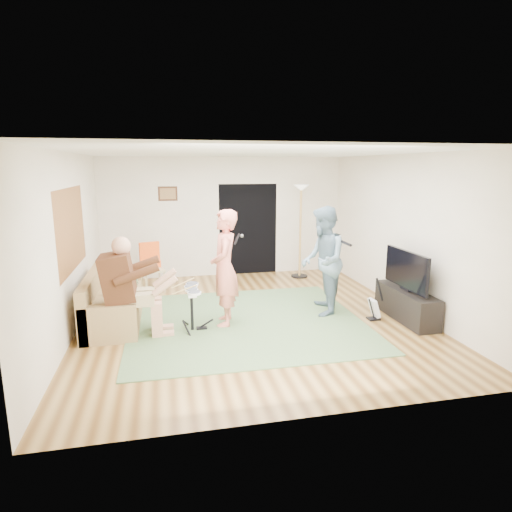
% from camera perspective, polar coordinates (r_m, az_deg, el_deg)
% --- Properties ---
extents(floor, '(6.00, 6.00, 0.00)m').
position_cam_1_polar(floor, '(7.26, -0.70, -8.17)').
color(floor, brown).
rests_on(floor, ground).
extents(walls, '(5.50, 6.00, 2.70)m').
position_cam_1_polar(walls, '(6.92, -0.73, 2.40)').
color(walls, silver).
rests_on(walls, floor).
extents(ceiling, '(6.00, 6.00, 0.00)m').
position_cam_1_polar(ceiling, '(6.83, -0.76, 13.65)').
color(ceiling, white).
rests_on(ceiling, walls).
extents(window_blinds, '(0.00, 2.05, 2.05)m').
position_cam_1_polar(window_blinds, '(7.09, -23.42, 3.29)').
color(window_blinds, '#9C6030').
rests_on(window_blinds, walls).
extents(doorway, '(2.10, 0.00, 2.10)m').
position_cam_1_polar(doorway, '(9.97, -1.06, 3.56)').
color(doorway, black).
rests_on(doorway, walls).
extents(picture_frame, '(0.42, 0.03, 0.32)m').
position_cam_1_polar(picture_frame, '(9.70, -11.68, 8.14)').
color(picture_frame, '#3F2314').
rests_on(picture_frame, walls).
extents(area_rug, '(3.74, 3.45, 0.02)m').
position_cam_1_polar(area_rug, '(7.06, -1.32, -8.70)').
color(area_rug, '#4D6C42').
rests_on(area_rug, floor).
extents(sofa, '(0.81, 1.97, 0.80)m').
position_cam_1_polar(sofa, '(7.36, -19.00, -6.39)').
color(sofa, '#9B7D4D').
rests_on(sofa, floor).
extents(drummer, '(0.98, 0.55, 1.50)m').
position_cam_1_polar(drummer, '(6.60, -16.04, -5.35)').
color(drummer, '#4C2815').
rests_on(drummer, sofa).
extents(drum_kit, '(0.38, 0.69, 0.71)m').
position_cam_1_polar(drum_kit, '(6.68, -8.54, -7.31)').
color(drum_kit, black).
rests_on(drum_kit, floor).
extents(singer, '(0.54, 0.73, 1.84)m').
position_cam_1_polar(singer, '(6.73, -4.22, -1.63)').
color(singer, '#E07361').
rests_on(singer, floor).
extents(microphone, '(0.06, 0.06, 0.24)m').
position_cam_1_polar(microphone, '(6.66, -2.57, 2.25)').
color(microphone, black).
rests_on(microphone, singer).
extents(guitarist, '(0.92, 1.06, 1.85)m').
position_cam_1_polar(guitarist, '(7.30, 8.90, -0.65)').
color(guitarist, slate).
rests_on(guitarist, floor).
extents(guitar_held, '(0.13, 0.60, 0.26)m').
position_cam_1_polar(guitar_held, '(7.31, 10.44, 1.97)').
color(guitar_held, silver).
rests_on(guitar_held, guitarist).
extents(guitar_spare, '(0.26, 0.23, 0.71)m').
position_cam_1_polar(guitar_spare, '(7.36, 15.52, -6.66)').
color(guitar_spare, black).
rests_on(guitar_spare, floor).
extents(torchiere_lamp, '(0.37, 0.37, 2.09)m').
position_cam_1_polar(torchiere_lamp, '(9.64, 5.97, 5.51)').
color(torchiere_lamp, black).
rests_on(torchiere_lamp, floor).
extents(dining_chair, '(0.52, 0.54, 0.99)m').
position_cam_1_polar(dining_chair, '(8.89, -13.57, -2.38)').
color(dining_chair, tan).
rests_on(dining_chair, floor).
extents(tv_cabinet, '(0.40, 1.40, 0.50)m').
position_cam_1_polar(tv_cabinet, '(7.53, 19.42, -6.13)').
color(tv_cabinet, black).
rests_on(tv_cabinet, floor).
extents(television, '(0.06, 1.18, 0.61)m').
position_cam_1_polar(television, '(7.34, 19.41, -1.71)').
color(television, black).
rests_on(television, tv_cabinet).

